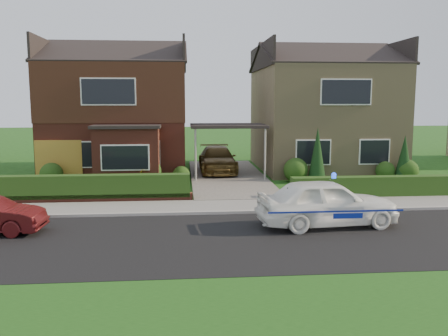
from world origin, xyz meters
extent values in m
plane|color=#194512|center=(0.00, 0.00, 0.00)|extent=(120.00, 120.00, 0.00)
cube|color=black|center=(0.00, 0.00, 0.00)|extent=(60.00, 6.00, 0.02)
cube|color=#9E9993|center=(0.00, 3.05, 0.06)|extent=(60.00, 0.16, 0.12)
cube|color=slate|center=(0.00, 4.10, 0.05)|extent=(60.00, 2.00, 0.10)
cube|color=#194512|center=(0.00, -5.00, 0.00)|extent=(60.00, 4.00, 0.01)
cube|color=#666059|center=(0.00, 11.00, 0.06)|extent=(3.80, 12.00, 0.12)
cube|color=maroon|center=(-5.80, 14.00, 2.90)|extent=(7.20, 8.00, 5.80)
cube|color=white|center=(-7.38, 9.98, 1.40)|extent=(1.80, 0.08, 1.30)
cube|color=white|center=(-4.22, 9.98, 1.40)|extent=(1.60, 0.08, 1.30)
cube|color=white|center=(-5.80, 9.98, 4.40)|extent=(2.60, 0.08, 1.30)
cube|color=black|center=(-5.80, 14.00, 4.35)|extent=(7.26, 8.06, 2.90)
cube|color=maroon|center=(-4.94, 9.30, 1.35)|extent=(3.00, 1.40, 2.70)
cube|color=black|center=(-4.94, 9.30, 2.77)|extent=(3.20, 1.60, 0.14)
cube|color=tan|center=(5.80, 14.00, 2.90)|extent=(7.20, 8.00, 5.80)
cube|color=white|center=(4.22, 9.98, 1.40)|extent=(1.80, 0.08, 1.30)
cube|color=white|center=(7.38, 9.98, 1.40)|extent=(1.60, 0.08, 1.30)
cube|color=white|center=(5.80, 9.98, 4.40)|extent=(2.60, 0.08, 1.30)
cube|color=black|center=(0.00, 11.00, 2.70)|extent=(3.80, 3.00, 0.14)
cylinder|color=gray|center=(-1.70, 9.60, 1.35)|extent=(0.10, 0.10, 2.70)
cylinder|color=gray|center=(1.70, 9.60, 1.35)|extent=(0.10, 0.10, 2.70)
cube|color=olive|center=(-8.25, 9.96, 1.05)|extent=(2.20, 0.10, 2.10)
cube|color=maroon|center=(-5.80, 5.30, 0.18)|extent=(7.70, 0.25, 0.36)
cube|color=#1C3D13|center=(-5.80, 5.45, 0.00)|extent=(7.50, 0.55, 0.90)
cube|color=#1C3D13|center=(5.80, 5.35, 0.00)|extent=(7.50, 0.55, 0.80)
sphere|color=#1C3D13|center=(-8.50, 9.50, 0.54)|extent=(1.08, 1.08, 1.08)
sphere|color=#1C3D13|center=(-4.00, 9.30, 0.66)|extent=(1.32, 1.32, 1.32)
sphere|color=#1C3D13|center=(-2.40, 9.60, 0.42)|extent=(0.84, 0.84, 0.84)
sphere|color=#1C3D13|center=(3.20, 9.40, 0.60)|extent=(1.20, 1.20, 1.20)
sphere|color=#1C3D13|center=(7.80, 9.50, 0.48)|extent=(0.96, 0.96, 0.96)
sphere|color=#1C3D13|center=(8.80, 9.20, 0.54)|extent=(1.08, 1.08, 1.08)
cone|color=black|center=(4.20, 9.20, 1.30)|extent=(0.90, 0.90, 2.60)
cone|color=black|center=(8.60, 9.20, 1.10)|extent=(0.90, 0.90, 2.20)
imported|color=white|center=(2.23, 1.20, 0.76)|extent=(2.22, 4.60, 1.51)
sphere|color=#193FF2|center=(2.45, 1.20, 1.59)|extent=(0.17, 0.17, 0.17)
cube|color=navy|center=(2.23, 0.30, 0.70)|extent=(4.09, 0.02, 0.05)
cube|color=navy|center=(2.23, 2.10, 0.70)|extent=(4.09, 0.01, 0.05)
ellipsoid|color=black|center=(0.99, 1.10, 1.05)|extent=(0.22, 0.17, 0.21)
sphere|color=white|center=(1.00, 1.04, 1.04)|extent=(0.11, 0.11, 0.11)
sphere|color=black|center=(1.01, 1.08, 1.19)|extent=(0.13, 0.13, 0.13)
cone|color=black|center=(0.96, 1.09, 1.25)|extent=(0.04, 0.04, 0.05)
cone|color=black|center=(1.05, 1.09, 1.25)|extent=(0.04, 0.04, 0.05)
imported|color=brown|center=(-0.45, 12.33, 0.80)|extent=(1.95, 4.71, 1.36)
imported|color=gray|center=(-4.51, 8.09, 0.35)|extent=(0.44, 0.37, 0.70)
imported|color=gray|center=(-4.31, 8.37, 0.42)|extent=(0.58, 0.54, 0.85)
imported|color=gray|center=(-3.31, 6.13, 0.43)|extent=(0.56, 0.56, 0.86)
camera|label=1|loc=(-2.31, -13.18, 3.97)|focal=38.00mm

